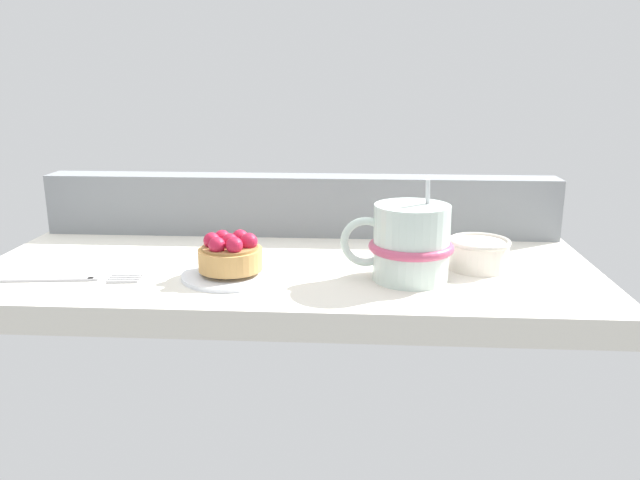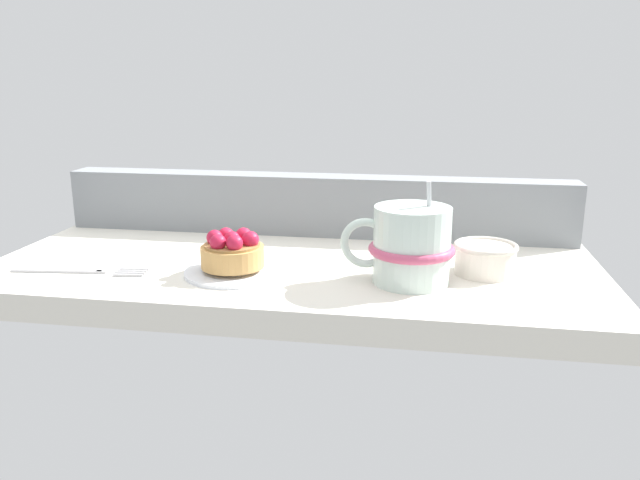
% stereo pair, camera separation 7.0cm
% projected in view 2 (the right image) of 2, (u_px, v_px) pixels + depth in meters
% --- Properties ---
extents(ground_plane, '(0.74, 0.33, 0.03)m').
position_uv_depth(ground_plane, '(294.00, 273.00, 0.78)').
color(ground_plane, silver).
extents(window_rail_back, '(0.73, 0.05, 0.08)m').
position_uv_depth(window_rail_back, '(314.00, 205.00, 0.90)').
color(window_rail_back, gray).
rests_on(window_rail_back, ground_plane).
extents(dessert_plate, '(0.11, 0.11, 0.01)m').
position_uv_depth(dessert_plate, '(233.00, 270.00, 0.72)').
color(dessert_plate, silver).
rests_on(dessert_plate, ground_plane).
extents(raspberry_tart, '(0.07, 0.07, 0.04)m').
position_uv_depth(raspberry_tart, '(232.00, 251.00, 0.72)').
color(raspberry_tart, tan).
rests_on(raspberry_tart, dessert_plate).
extents(coffee_mug, '(0.13, 0.10, 0.11)m').
position_uv_depth(coffee_mug, '(410.00, 245.00, 0.69)').
color(coffee_mug, silver).
rests_on(coffee_mug, ground_plane).
extents(dessert_fork, '(0.16, 0.03, 0.01)m').
position_uv_depth(dessert_fork, '(81.00, 270.00, 0.73)').
color(dessert_fork, '#B7B7BC').
rests_on(dessert_fork, ground_plane).
extents(sugar_bowl, '(0.07, 0.07, 0.04)m').
position_uv_depth(sugar_bowl, '(485.00, 258.00, 0.72)').
color(sugar_bowl, silver).
rests_on(sugar_bowl, ground_plane).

